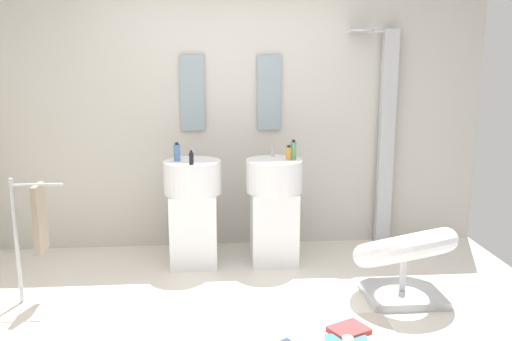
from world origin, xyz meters
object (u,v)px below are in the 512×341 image
Objects in this scene: soap_bottle_black at (191,158)px; soap_bottle_green at (293,150)px; towel_rack at (36,221)px; soap_bottle_amber at (289,153)px; pedestal_sink_right at (274,206)px; shower_column at (385,134)px; soap_bottle_blue at (177,152)px; magazine_red at (349,330)px; pedestal_sink_left at (193,208)px; lounge_chair at (404,254)px.

soap_bottle_black is 0.89m from soap_bottle_green.
soap_bottle_amber is at bearing 19.12° from towel_rack.
pedestal_sink_right is 0.50× the size of shower_column.
shower_column is at bearing 11.98° from soap_bottle_blue.
soap_bottle_blue reaches higher than towel_rack.
soap_bottle_black is (-1.81, -0.58, -0.10)m from shower_column.
soap_bottle_blue is at bearing 178.56° from soap_bottle_amber.
shower_column is 1.91m from soap_bottle_black.
pedestal_sink_left is at bearing 101.73° from magazine_red.
shower_column is 11.98× the size of soap_bottle_green.
soap_bottle_black is at bearing 157.10° from lounge_chair.
soap_bottle_amber is (0.12, -0.01, 0.48)m from pedestal_sink_right.
pedestal_sink_right is 6.45× the size of soap_bottle_blue.
soap_bottle_blue is (-1.94, -0.41, -0.08)m from shower_column.
lounge_chair is 6.00× the size of soap_bottle_green.
pedestal_sink_right is at bearing -159.05° from shower_column.
shower_column reaches higher than soap_bottle_amber.
towel_rack reaches higher than magazine_red.
pedestal_sink_left and pedestal_sink_right have the same top height.
soap_bottle_amber is (0.83, 0.15, 0.00)m from soap_bottle_black.
soap_bottle_blue is (-0.13, 0.01, 0.49)m from pedestal_sink_left.
lounge_chair is 1.84m from soap_bottle_black.
pedestal_sink_left is at bearing -166.86° from shower_column.
soap_bottle_black is (1.11, 0.52, 0.35)m from towel_rack.
pedestal_sink_right is 1.00× the size of lounge_chair.
shower_column is 12.89× the size of soap_bottle_blue.
pedestal_sink_left is at bearing -5.30° from soap_bottle_blue.
soap_bottle_black is at bearing -169.91° from soap_bottle_amber.
towel_rack is 5.97× the size of soap_bottle_blue.
shower_column reaches higher than magazine_red.
soap_bottle_green is (0.17, 0.00, 0.50)m from pedestal_sink_right.
pedestal_sink_left is at bearing 152.42° from lounge_chair.
pedestal_sink_left is at bearing 31.68° from towel_rack.
lounge_chair is 7.97× the size of soap_bottle_amber.
pedestal_sink_left is 0.50m from soap_bottle_black.
pedestal_sink_left reaches higher than lounge_chair.
soap_bottle_amber is at bearing -1.44° from soap_bottle_blue.
soap_bottle_blue is at bearing 174.70° from pedestal_sink_left.
soap_bottle_green reaches higher than magazine_red.
pedestal_sink_left is 6.00× the size of soap_bottle_green.
magazine_red is at bearing -16.93° from towel_rack.
soap_bottle_amber reaches higher than lounge_chair.
magazine_red is 1.86× the size of soap_bottle_amber.
pedestal_sink_left is 1.08× the size of towel_rack.
pedestal_sink_right reaches higher than towel_rack.
soap_bottle_black is at bearing -162.17° from shower_column.
soap_bottle_green is at bearing 19.15° from towel_rack.
soap_bottle_black reaches higher than pedestal_sink_right.
magazine_red is at bearing -136.51° from lounge_chair.
shower_column reaches higher than soap_bottle_black.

